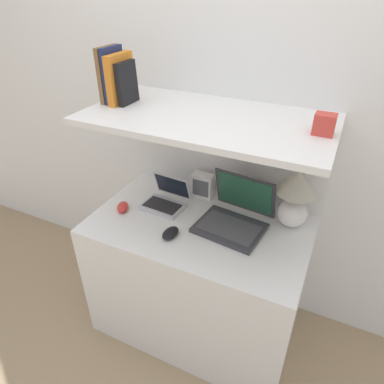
% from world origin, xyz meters
% --- Properties ---
extents(ground_plane, '(12.00, 12.00, 0.00)m').
position_xyz_m(ground_plane, '(0.00, 0.00, 0.00)').
color(ground_plane, '#9E8460').
extents(wall_back, '(6.00, 0.05, 2.40)m').
position_xyz_m(wall_back, '(0.00, 0.72, 1.20)').
color(wall_back, white).
rests_on(wall_back, ground_plane).
extents(desk, '(1.10, 0.65, 0.75)m').
position_xyz_m(desk, '(0.00, 0.33, 0.38)').
color(desk, white).
rests_on(desk, ground_plane).
extents(back_riser, '(1.10, 0.04, 1.27)m').
position_xyz_m(back_riser, '(0.00, 0.67, 0.64)').
color(back_riser, white).
rests_on(back_riser, ground_plane).
extents(shelf, '(1.10, 0.59, 0.03)m').
position_xyz_m(shelf, '(0.00, 0.40, 1.29)').
color(shelf, white).
rests_on(shelf, back_riser).
extents(table_lamp, '(0.19, 0.19, 0.31)m').
position_xyz_m(table_lamp, '(0.42, 0.52, 0.93)').
color(table_lamp, white).
rests_on(table_lamp, desk).
extents(laptop_large, '(0.36, 0.34, 0.24)m').
position_xyz_m(laptop_large, '(0.16, 0.40, 0.80)').
color(laptop_large, '#333338').
rests_on(laptop_large, desk).
extents(laptop_small, '(0.23, 0.21, 0.16)m').
position_xyz_m(laptop_small, '(-0.23, 0.40, 0.79)').
color(laptop_small, silver).
rests_on(laptop_small, desk).
extents(computer_mouse, '(0.07, 0.11, 0.03)m').
position_xyz_m(computer_mouse, '(-0.09, 0.18, 0.77)').
color(computer_mouse, black).
rests_on(computer_mouse, desk).
extents(second_mouse, '(0.10, 0.12, 0.03)m').
position_xyz_m(second_mouse, '(-0.42, 0.27, 0.77)').
color(second_mouse, red).
rests_on(second_mouse, desk).
extents(router_box, '(0.12, 0.07, 0.14)m').
position_xyz_m(router_box, '(-0.09, 0.58, 0.82)').
color(router_box, white).
rests_on(router_box, desk).
extents(book_brown, '(0.02, 0.15, 0.25)m').
position_xyz_m(book_brown, '(-0.51, 0.40, 1.43)').
color(book_brown, brown).
rests_on(book_brown, shelf).
extents(book_navy, '(0.02, 0.15, 0.25)m').
position_xyz_m(book_navy, '(-0.48, 0.40, 1.43)').
color(book_navy, navy).
rests_on(book_navy, shelf).
extents(book_orange, '(0.04, 0.18, 0.22)m').
position_xyz_m(book_orange, '(-0.45, 0.40, 1.41)').
color(book_orange, orange).
rests_on(book_orange, shelf).
extents(book_black, '(0.03, 0.14, 0.19)m').
position_xyz_m(book_black, '(-0.41, 0.40, 1.40)').
color(book_black, black).
rests_on(book_black, shelf).
extents(shelf_gadget, '(0.08, 0.06, 0.08)m').
position_xyz_m(shelf_gadget, '(0.48, 0.40, 1.34)').
color(shelf_gadget, '#CC3D33').
rests_on(shelf_gadget, shelf).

